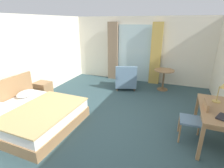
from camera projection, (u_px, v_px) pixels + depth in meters
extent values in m
cube|color=#334C51|center=(105.00, 125.00, 4.24)|extent=(6.05, 7.58, 0.10)
cube|color=silver|center=(139.00, 50.00, 6.88)|extent=(5.65, 0.12, 2.55)
cube|color=silver|center=(12.00, 63.00, 4.71)|extent=(0.12, 7.18, 2.55)
cube|color=silver|center=(134.00, 54.00, 6.93)|extent=(1.31, 0.02, 2.24)
cube|color=#897056|center=(113.00, 52.00, 7.12)|extent=(0.42, 0.10, 2.34)
cube|color=tan|center=(156.00, 54.00, 6.53)|extent=(0.40, 0.10, 2.34)
cube|color=#9E754C|center=(35.00, 121.00, 4.08)|extent=(1.94, 1.88, 0.24)
cube|color=white|center=(34.00, 112.00, 4.00)|extent=(1.88, 1.82, 0.22)
cube|color=#9E754C|center=(3.00, 100.00, 4.30)|extent=(0.10, 1.88, 1.00)
cube|color=tan|center=(43.00, 110.00, 3.85)|extent=(1.29, 1.84, 0.03)
ellipsoid|color=white|center=(26.00, 94.00, 4.57)|extent=(0.37, 0.54, 0.15)
cube|color=#9E754C|center=(43.00, 90.00, 5.53)|extent=(0.50, 0.42, 0.53)
cube|color=olive|center=(38.00, 89.00, 5.31)|extent=(0.43, 0.01, 0.13)
cube|color=#9E754C|center=(218.00, 109.00, 3.31)|extent=(0.66, 1.36, 0.04)
cube|color=#9E754C|center=(217.00, 112.00, 3.33)|extent=(0.61, 1.29, 0.08)
cube|color=#9E754C|center=(224.00, 114.00, 3.90)|extent=(0.06, 0.06, 0.73)
cube|color=#9E754C|center=(201.00, 143.00, 2.98)|extent=(0.06, 0.06, 0.73)
cube|color=#9E754C|center=(196.00, 109.00, 4.10)|extent=(0.06, 0.06, 0.73)
cube|color=slate|center=(191.00, 120.00, 3.50)|extent=(0.46, 0.45, 0.04)
cube|color=#9E754C|center=(205.00, 111.00, 3.35)|extent=(0.05, 0.41, 0.45)
cylinder|color=#9E754C|center=(179.00, 123.00, 3.82)|extent=(0.04, 0.04, 0.43)
cylinder|color=#9E754C|center=(180.00, 134.00, 3.47)|extent=(0.04, 0.04, 0.43)
cylinder|color=#9E754C|center=(199.00, 127.00, 3.69)|extent=(0.04, 0.04, 0.43)
cylinder|color=#9E754C|center=(202.00, 138.00, 3.34)|extent=(0.04, 0.04, 0.43)
cylinder|color=tan|center=(216.00, 101.00, 3.58)|extent=(0.16, 0.16, 0.02)
cylinder|color=tan|center=(218.00, 94.00, 3.52)|extent=(0.02, 0.02, 0.33)
cone|color=tan|center=(224.00, 85.00, 3.45)|extent=(0.17, 0.16, 0.13)
cube|color=#232328|center=(224.00, 117.00, 2.97)|extent=(0.29, 0.33, 0.03)
cube|color=slate|center=(126.00, 81.00, 6.36)|extent=(0.93, 0.92, 0.32)
cube|color=slate|center=(126.00, 73.00, 5.94)|extent=(0.74, 0.34, 0.47)
cube|color=slate|center=(135.00, 75.00, 6.26)|extent=(0.32, 0.72, 0.16)
cube|color=slate|center=(117.00, 75.00, 6.29)|extent=(0.32, 0.72, 0.16)
cylinder|color=#4C3D2D|center=(133.00, 84.00, 6.70)|extent=(0.04, 0.04, 0.10)
cylinder|color=#4C3D2D|center=(117.00, 84.00, 6.73)|extent=(0.04, 0.04, 0.10)
cylinder|color=#4C3D2D|center=(134.00, 90.00, 6.13)|extent=(0.04, 0.04, 0.10)
cylinder|color=#4C3D2D|center=(117.00, 89.00, 6.16)|extent=(0.04, 0.04, 0.10)
cylinder|color=#9E754C|center=(164.00, 70.00, 6.03)|extent=(0.70, 0.70, 0.03)
cylinder|color=brown|center=(163.00, 80.00, 6.16)|extent=(0.07, 0.07, 0.72)
cylinder|color=brown|center=(162.00, 89.00, 6.28)|extent=(0.38, 0.38, 0.02)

